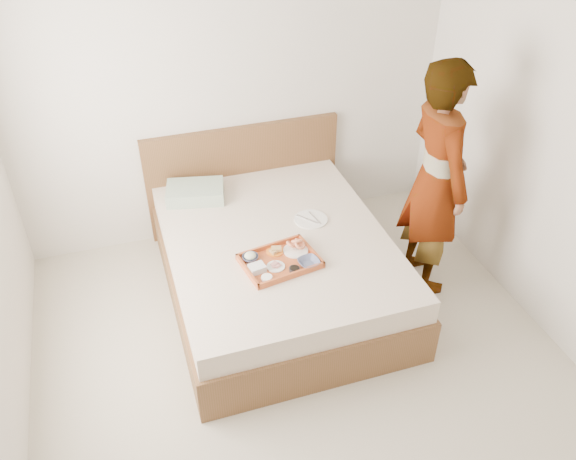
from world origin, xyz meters
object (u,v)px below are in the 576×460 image
(bed, at_px, (278,265))
(tray, at_px, (280,261))
(dinner_plate, at_px, (311,219))
(person, at_px, (436,180))

(bed, relative_size, tray, 3.99)
(dinner_plate, xyz_separation_m, person, (0.83, -0.30, 0.36))
(tray, relative_size, dinner_plate, 1.99)
(bed, distance_m, tray, 0.42)
(bed, distance_m, dinner_plate, 0.43)
(bed, height_order, tray, tray)
(bed, height_order, person, person)
(tray, bearing_deg, person, -4.01)
(bed, relative_size, dinner_plate, 7.96)
(dinner_plate, distance_m, person, 0.95)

